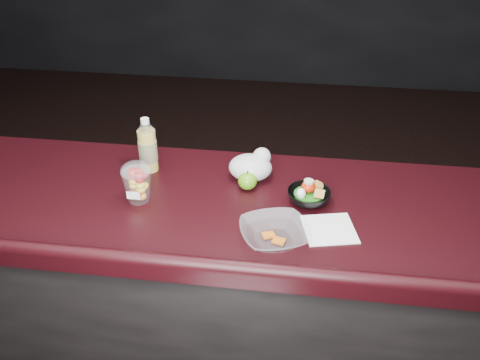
{
  "coord_description": "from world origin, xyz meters",
  "views": [
    {
      "loc": [
        0.3,
        -1.2,
        2.06
      ],
      "look_at": [
        0.09,
        0.32,
        1.1
      ],
      "focal_mm": 40.0,
      "sensor_mm": 36.0,
      "label": 1
    }
  ],
  "objects_px": {
    "fruit_cup": "(137,181)",
    "snack_bowl": "(308,195)",
    "green_apple": "(248,181)",
    "lemonade_bottle": "(148,149)",
    "takeout_bowl": "(274,234)"
  },
  "relations": [
    {
      "from": "fruit_cup",
      "to": "snack_bowl",
      "type": "relative_size",
      "value": 0.78
    },
    {
      "from": "lemonade_bottle",
      "to": "snack_bowl",
      "type": "height_order",
      "value": "lemonade_bottle"
    },
    {
      "from": "snack_bowl",
      "to": "takeout_bowl",
      "type": "bearing_deg",
      "value": -113.36
    },
    {
      "from": "takeout_bowl",
      "to": "green_apple",
      "type": "bearing_deg",
      "value": 112.7
    },
    {
      "from": "lemonade_bottle",
      "to": "fruit_cup",
      "type": "relative_size",
      "value": 1.44
    },
    {
      "from": "lemonade_bottle",
      "to": "takeout_bowl",
      "type": "distance_m",
      "value": 0.62
    },
    {
      "from": "lemonade_bottle",
      "to": "snack_bowl",
      "type": "relative_size",
      "value": 1.11
    },
    {
      "from": "lemonade_bottle",
      "to": "takeout_bowl",
      "type": "xyz_separation_m",
      "value": [
        0.5,
        -0.37,
        -0.06
      ]
    },
    {
      "from": "green_apple",
      "to": "lemonade_bottle",
      "type": "bearing_deg",
      "value": 167.87
    },
    {
      "from": "snack_bowl",
      "to": "green_apple",
      "type": "bearing_deg",
      "value": 165.14
    },
    {
      "from": "fruit_cup",
      "to": "snack_bowl",
      "type": "distance_m",
      "value": 0.59
    },
    {
      "from": "takeout_bowl",
      "to": "fruit_cup",
      "type": "bearing_deg",
      "value": 161.44
    },
    {
      "from": "lemonade_bottle",
      "to": "snack_bowl",
      "type": "distance_m",
      "value": 0.62
    },
    {
      "from": "fruit_cup",
      "to": "snack_bowl",
      "type": "height_order",
      "value": "fruit_cup"
    },
    {
      "from": "lemonade_bottle",
      "to": "green_apple",
      "type": "distance_m",
      "value": 0.4
    }
  ]
}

